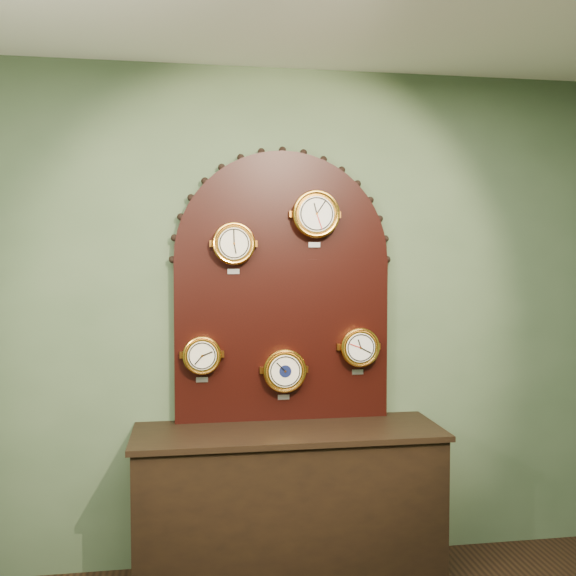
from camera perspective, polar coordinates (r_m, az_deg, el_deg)
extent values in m
plane|color=#485E40|center=(3.62, -0.60, -2.66)|extent=(4.00, 0.00, 4.00)
cube|color=black|center=(3.59, 0.05, -19.17)|extent=(1.60, 0.50, 0.80)
cube|color=black|center=(3.58, -0.49, -4.65)|extent=(1.20, 0.06, 0.90)
cylinder|color=black|center=(3.55, -0.49, 2.57)|extent=(1.20, 0.06, 1.20)
cylinder|color=gold|center=(3.46, -4.90, 3.99)|extent=(0.21, 0.08, 0.21)
torus|color=gold|center=(3.43, -4.87, 4.00)|extent=(0.23, 0.02, 0.23)
cylinder|color=silver|center=(3.42, -4.86, 4.00)|extent=(0.17, 0.01, 0.17)
cube|color=#BCBBC3|center=(3.49, -4.92, 1.49)|extent=(0.07, 0.01, 0.03)
cylinder|color=gold|center=(3.53, 2.46, 6.62)|extent=(0.24, 0.08, 0.24)
torus|color=gold|center=(3.50, 2.56, 6.65)|extent=(0.26, 0.02, 0.26)
cylinder|color=silver|center=(3.49, 2.59, 6.66)|extent=(0.20, 0.01, 0.20)
cube|color=#BCBBC3|center=(3.55, 2.38, 3.90)|extent=(0.07, 0.01, 0.03)
cylinder|color=gold|center=(3.50, -7.73, -5.95)|extent=(0.19, 0.08, 0.19)
torus|color=gold|center=(3.46, -7.72, -6.03)|extent=(0.21, 0.02, 0.21)
cylinder|color=silver|center=(3.46, -7.72, -6.05)|extent=(0.15, 0.01, 0.15)
cube|color=#BCBBC3|center=(3.54, -7.72, -8.16)|extent=(0.06, 0.01, 0.03)
cylinder|color=gold|center=(3.55, -0.35, -7.37)|extent=(0.22, 0.08, 0.22)
torus|color=gold|center=(3.52, -0.27, -7.46)|extent=(0.24, 0.02, 0.24)
cylinder|color=silver|center=(3.51, -0.25, -7.48)|extent=(0.18, 0.01, 0.18)
cube|color=#BCBBC3|center=(3.60, -0.40, -9.76)|extent=(0.07, 0.01, 0.03)
cylinder|color=#0D143A|center=(3.51, -0.24, -7.49)|extent=(0.07, 0.00, 0.07)
cylinder|color=gold|center=(3.62, 6.38, -5.26)|extent=(0.21, 0.08, 0.21)
torus|color=gold|center=(3.58, 6.51, -5.33)|extent=(0.22, 0.02, 0.22)
cylinder|color=silver|center=(3.58, 6.54, -5.35)|extent=(0.16, 0.01, 0.16)
cube|color=#BCBBC3|center=(3.66, 6.27, -7.50)|extent=(0.06, 0.01, 0.03)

